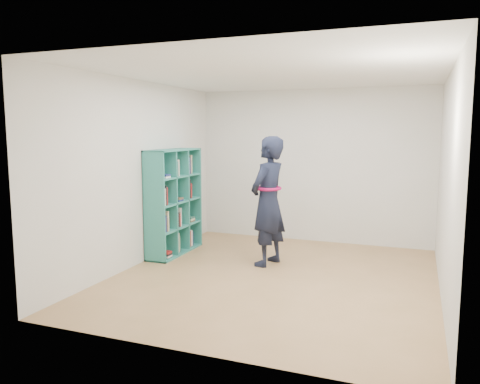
% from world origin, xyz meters
% --- Properties ---
extents(floor, '(4.50, 4.50, 0.00)m').
position_xyz_m(floor, '(0.00, 0.00, 0.00)').
color(floor, '#9A7446').
rests_on(floor, ground).
extents(ceiling, '(4.50, 4.50, 0.00)m').
position_xyz_m(ceiling, '(0.00, 0.00, 2.60)').
color(ceiling, white).
rests_on(ceiling, wall_back).
extents(wall_left, '(0.02, 4.50, 2.60)m').
position_xyz_m(wall_left, '(-2.00, 0.00, 1.30)').
color(wall_left, silver).
rests_on(wall_left, floor).
extents(wall_right, '(0.02, 4.50, 2.60)m').
position_xyz_m(wall_right, '(2.00, 0.00, 1.30)').
color(wall_right, silver).
rests_on(wall_right, floor).
extents(wall_back, '(4.00, 0.02, 2.60)m').
position_xyz_m(wall_back, '(0.00, 2.25, 1.30)').
color(wall_back, silver).
rests_on(wall_back, floor).
extents(wall_front, '(4.00, 0.02, 2.60)m').
position_xyz_m(wall_front, '(0.00, -2.25, 1.30)').
color(wall_front, silver).
rests_on(wall_front, floor).
extents(bookshelf, '(0.35, 1.22, 1.62)m').
position_xyz_m(bookshelf, '(-1.84, 0.65, 0.78)').
color(bookshelf, '#298174').
rests_on(bookshelf, floor).
extents(person, '(0.58, 0.75, 1.83)m').
position_xyz_m(person, '(-0.26, 0.57, 0.91)').
color(person, black).
rests_on(person, floor).
extents(smartphone, '(0.01, 0.10, 0.14)m').
position_xyz_m(smartphone, '(-0.39, 0.69, 1.03)').
color(smartphone, silver).
rests_on(smartphone, person).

